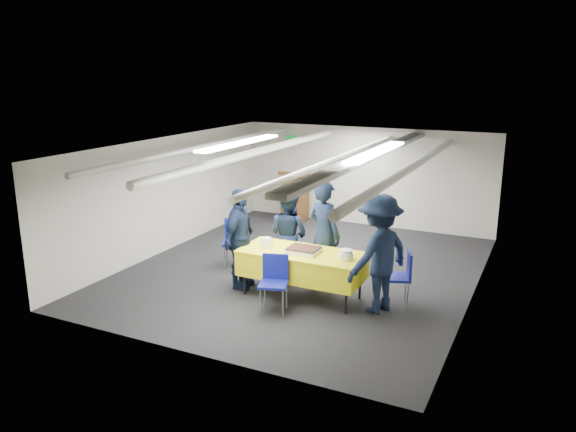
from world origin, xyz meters
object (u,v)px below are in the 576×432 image
Objects in this scene: serving_table at (302,264)px; sailor_a at (324,234)px; sheet_cake at (304,250)px; podium at (295,196)px; sailor_d at (379,254)px; sailor_b at (289,234)px; chair_near at (274,277)px; chair_left at (235,237)px; sailor_c at (239,239)px; chair_right at (402,272)px.

sailor_a is (0.13, 0.63, 0.35)m from serving_table.
sheet_cake is 0.28× the size of sailor_a.
sailor_d reaches higher than podium.
sailor_b is (-0.73, 0.12, -0.13)m from sailor_a.
serving_table is at bearing 75.79° from chair_near.
sailor_b reaches higher than chair_left.
sailor_c is at bearing 53.11° from sailor_a.
sheet_cake is (0.04, -0.03, 0.25)m from serving_table.
sailor_a is 1.17× the size of sailor_b.
sheet_cake is 0.30× the size of sailor_c.
podium is at bearing 116.77° from sheet_cake.
chair_left is 1.97m from sailor_a.
chair_left is 0.48× the size of sailor_d.
sailor_a is at bearing 170.73° from chair_right.
sailor_d is at bearing -51.23° from podium.
sailor_d reaches higher than chair_left.
sheet_cake is 0.41× the size of podium.
chair_near is (-0.16, -0.64, -0.03)m from serving_table.
serving_table is 1.10× the size of sailor_a.
sheet_cake is 0.28× the size of sailor_d.
sheet_cake is at bearing 106.53° from sailor_a.
sailor_a is 1.43m from sailor_c.
sheet_cake is 0.59× the size of chair_right.
chair_left is at bearing 136.71° from chair_near.
serving_table is 2.30× the size of chair_right.
sailor_a is at bearing -58.14° from podium.
sailor_d is (3.04, -0.85, 0.38)m from chair_left.
sailor_a reaches higher than podium.
sailor_d is (2.37, 0.10, 0.06)m from sailor_c.
serving_table is 0.26m from sheet_cake.
chair_right reaches higher than serving_table.
chair_near is 1.16m from sailor_c.
podium reaches higher than chair_left.
chair_right and chair_left have the same top height.
sailor_d reaches higher than chair_near.
sailor_d is at bearing 1.60° from serving_table.
chair_left reaches higher than serving_table.
sailor_b reaches higher than chair_near.
sailor_a is (2.22, -3.57, 0.29)m from podium.
sailor_c is (-1.16, -0.03, 0.04)m from sheet_cake.
sheet_cake reaches higher than serving_table.
sailor_a is 1.00× the size of sailor_d.
sailor_a reaches higher than chair_near.
serving_table is 1.60× the size of podium.
chair_near is 1.48m from sailor_b.
sailor_a is at bearing -7.59° from chair_left.
chair_left is (-1.62, 1.53, 0.00)m from chair_near.
sailor_b is at bearing -39.68° from sailor_c.
sailor_d is at bearing 25.54° from chair_near.
sailor_c is at bearing -178.27° from sheet_cake.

